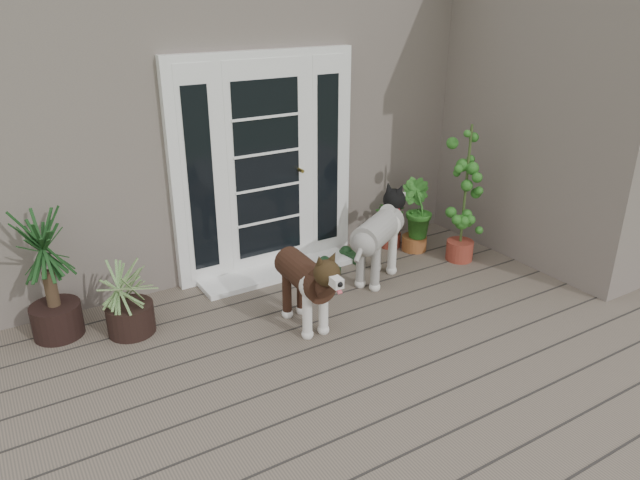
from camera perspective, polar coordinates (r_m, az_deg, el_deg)
deck at (r=4.71m, az=9.86°, el=-12.49°), size 6.20×4.60×0.12m
house_main at (r=7.64m, az=-11.04°, el=13.38°), size 7.40×4.00×3.10m
house_wing at (r=6.89m, az=23.46°, el=10.94°), size 1.60×2.40×3.10m
door_unit at (r=5.79m, az=-5.27°, el=7.12°), size 1.90×0.14×2.15m
door_step at (r=6.00m, az=-4.05°, el=-3.01°), size 1.60×0.40×0.05m
brindle_dog at (r=4.95m, az=-1.49°, el=-4.68°), size 0.39×0.85×0.70m
white_dog at (r=5.74m, az=5.55°, el=-0.38°), size 0.98×0.80×0.76m
spider_plant at (r=5.10m, az=-18.06°, el=-5.09°), size 0.86×0.86×0.69m
yucca at (r=5.19m, az=-24.69°, el=-3.10°), size 0.91×0.91×1.10m
herb_a at (r=6.58m, az=6.80°, el=1.42°), size 0.55×0.55×0.50m
herb_b at (r=6.51m, az=9.17°, el=1.42°), size 0.49×0.49×0.58m
herb_c at (r=7.16m, az=14.66°, el=2.88°), size 0.44×0.44×0.56m
sapling at (r=6.21m, az=13.82°, el=4.46°), size 0.50×0.50×1.49m
clog_left at (r=6.28m, az=3.12°, el=-1.50°), size 0.20×0.36×0.10m
clog_right at (r=6.04m, az=0.91°, el=-2.50°), size 0.16×0.33×0.10m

